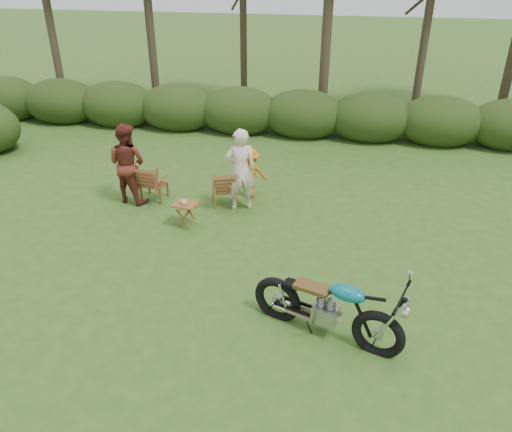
% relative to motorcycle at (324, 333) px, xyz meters
% --- Properties ---
extents(ground, '(80.00, 80.00, 0.00)m').
position_rel_motorcycle_xyz_m(ground, '(-1.19, -0.01, 0.00)').
color(ground, '#2F4E1A').
rests_on(ground, ground).
extents(tree_line, '(22.52, 11.62, 8.14)m').
position_rel_motorcycle_xyz_m(tree_line, '(-0.69, 9.73, 3.81)').
color(tree_line, '#392F1F').
rests_on(tree_line, ground).
extents(motorcycle, '(2.40, 1.55, 1.28)m').
position_rel_motorcycle_xyz_m(motorcycle, '(0.00, 0.00, 0.00)').
color(motorcycle, '#0EAFBC').
rests_on(motorcycle, ground).
extents(lawn_chair_right, '(0.76, 0.76, 0.87)m').
position_rel_motorcycle_xyz_m(lawn_chair_right, '(-2.46, 3.89, 0.00)').
color(lawn_chair_right, '#5A3516').
rests_on(lawn_chair_right, ground).
extents(lawn_chair_left, '(0.65, 0.65, 0.87)m').
position_rel_motorcycle_xyz_m(lawn_chair_left, '(-4.12, 3.90, 0.00)').
color(lawn_chair_left, brown).
rests_on(lawn_chair_left, ground).
extents(side_table, '(0.55, 0.48, 0.52)m').
position_rel_motorcycle_xyz_m(side_table, '(-3.02, 2.81, 0.26)').
color(side_table, brown).
rests_on(side_table, ground).
extents(cup, '(0.15, 0.15, 0.10)m').
position_rel_motorcycle_xyz_m(cup, '(-3.03, 2.76, 0.57)').
color(cup, beige).
rests_on(cup, side_table).
extents(adult_a, '(0.79, 0.65, 1.85)m').
position_rel_motorcycle_xyz_m(adult_a, '(-2.06, 3.78, 0.00)').
color(adult_a, beige).
rests_on(adult_a, ground).
extents(adult_b, '(1.03, 0.89, 1.83)m').
position_rel_motorcycle_xyz_m(adult_b, '(-4.62, 3.73, 0.00)').
color(adult_b, maroon).
rests_on(adult_b, ground).
extents(child, '(0.82, 0.57, 1.17)m').
position_rel_motorcycle_xyz_m(child, '(-1.96, 4.42, 0.00)').
color(child, orange).
rests_on(child, ground).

